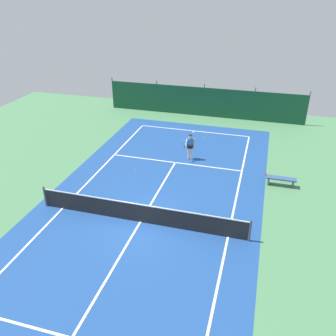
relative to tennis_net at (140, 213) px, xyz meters
The scene contains 9 objects.
ground_plane 0.51m from the tennis_net, ahead, with size 36.00×36.00×0.00m, color #4C8456.
court_surface 0.51m from the tennis_net, ahead, with size 11.02×26.60×0.01m.
tennis_net is the anchor object (origin of this frame).
back_fence 15.96m from the tennis_net, 90.00° to the left, with size 16.30×0.98×2.70m.
tennis_player 7.22m from the tennis_net, 84.05° to the left, with size 0.70×0.76×1.64m.
tennis_ball_near_player 10.82m from the tennis_net, 84.98° to the left, with size 0.07×0.07×0.07m, color #CCDB33.
tennis_ball_midcourt 5.16m from the tennis_net, 113.22° to the left, with size 0.07×0.07×0.07m, color #CCDB33.
courtside_bench 8.23m from the tennis_net, 39.97° to the left, with size 1.60×0.40×0.49m.
water_bottle 8.29m from the tennis_net, 48.55° to the left, with size 0.08×0.08×0.24m, color #D84C38.
Camera 1 is at (4.96, -12.71, 10.02)m, focal length 37.97 mm.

